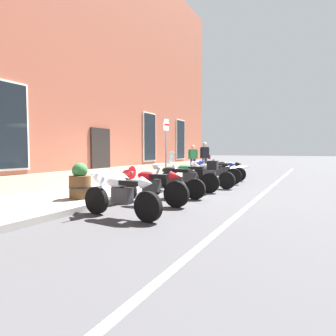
# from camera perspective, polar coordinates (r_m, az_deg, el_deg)

# --- Properties ---
(ground_plane) EXTENTS (140.00, 140.00, 0.00)m
(ground_plane) POSITION_cam_1_polar(r_m,az_deg,el_deg) (10.13, -0.36, -4.47)
(ground_plane) COLOR #38383A
(sidewalk) EXTENTS (28.93, 3.00, 0.15)m
(sidewalk) POSITION_cam_1_polar(r_m,az_deg,el_deg) (10.89, -7.39, -3.54)
(sidewalk) COLOR gray
(sidewalk) RESTS_ON ground_plane
(lane_stripe) EXTENTS (28.93, 0.12, 0.01)m
(lane_stripe) POSITION_cam_1_polar(r_m,az_deg,el_deg) (9.11, 17.85, -5.52)
(lane_stripe) COLOR silver
(lane_stripe) RESTS_ON ground_plane
(brick_pub_facade) EXTENTS (22.93, 6.73, 10.99)m
(brick_pub_facade) POSITION_cam_1_polar(r_m,az_deg,el_deg) (14.70, -24.16, 19.34)
(brick_pub_facade) COLOR brown
(brick_pub_facade) RESTS_ON ground_plane
(motorcycle_white_sport) EXTENTS (0.62, 2.02, 1.00)m
(motorcycle_white_sport) POSITION_cam_1_polar(r_m,az_deg,el_deg) (6.07, -10.06, -4.71)
(motorcycle_white_sport) COLOR black
(motorcycle_white_sport) RESTS_ON ground_plane
(motorcycle_red_sport) EXTENTS (0.62, 2.18, 1.00)m
(motorcycle_red_sport) POSITION_cam_1_polar(r_m,az_deg,el_deg) (7.41, -4.22, -3.16)
(motorcycle_red_sport) COLOR black
(motorcycle_red_sport) RESTS_ON ground_plane
(motorcycle_black_naked) EXTENTS (0.62, 1.99, 1.00)m
(motorcycle_black_naked) POSITION_cam_1_polar(r_m,az_deg,el_deg) (8.45, 0.93, -2.72)
(motorcycle_black_naked) COLOR black
(motorcycle_black_naked) RESTS_ON ground_plane
(motorcycle_green_touring) EXTENTS (0.68, 2.14, 1.36)m
(motorcycle_green_touring) POSITION_cam_1_polar(r_m,az_deg,el_deg) (9.63, 4.68, -1.51)
(motorcycle_green_touring) COLOR black
(motorcycle_green_touring) RESTS_ON ground_plane
(motorcycle_grey_naked) EXTENTS (0.62, 2.11, 0.98)m
(motorcycle_grey_naked) POSITION_cam_1_polar(r_m,az_deg,el_deg) (10.84, 7.97, -1.39)
(motorcycle_grey_naked) COLOR black
(motorcycle_grey_naked) RESTS_ON ground_plane
(motorcycle_blue_sport) EXTENTS (0.66, 2.13, 1.05)m
(motorcycle_blue_sport) POSITION_cam_1_polar(r_m,az_deg,el_deg) (12.07, 9.13, -0.49)
(motorcycle_blue_sport) COLOR black
(motorcycle_blue_sport) RESTS_ON ground_plane
(motorcycle_black_sport) EXTENTS (0.68, 1.97, 1.01)m
(motorcycle_black_sport) POSITION_cam_1_polar(r_m,az_deg,el_deg) (13.40, 10.86, -0.19)
(motorcycle_black_sport) COLOR black
(motorcycle_black_sport) RESTS_ON ground_plane
(pedestrian_dark_jacket) EXTENTS (0.58, 0.45, 1.71)m
(pedestrian_dark_jacket) POSITION_cam_1_polar(r_m,az_deg,el_deg) (15.72, 7.38, 2.44)
(pedestrian_dark_jacket) COLOR #38332D
(pedestrian_dark_jacket) RESTS_ON sidewalk
(pedestrian_striped_shirt) EXTENTS (0.40, 0.49, 1.57)m
(pedestrian_striped_shirt) POSITION_cam_1_polar(r_m,az_deg,el_deg) (16.88, 5.03, 2.22)
(pedestrian_striped_shirt) COLOR #1E1E4C
(pedestrian_striped_shirt) RESTS_ON sidewalk
(parking_sign) EXTENTS (0.36, 0.07, 2.51)m
(parking_sign) POSITION_cam_1_polar(r_m,az_deg,el_deg) (11.10, -0.42, 5.39)
(parking_sign) COLOR #4C4C51
(parking_sign) RESTS_ON sidewalk
(barrel_planter) EXTENTS (0.59, 0.59, 0.94)m
(barrel_planter) POSITION_cam_1_polar(r_m,az_deg,el_deg) (7.83, -17.24, -2.90)
(barrel_planter) COLOR brown
(barrel_planter) RESTS_ON sidewalk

